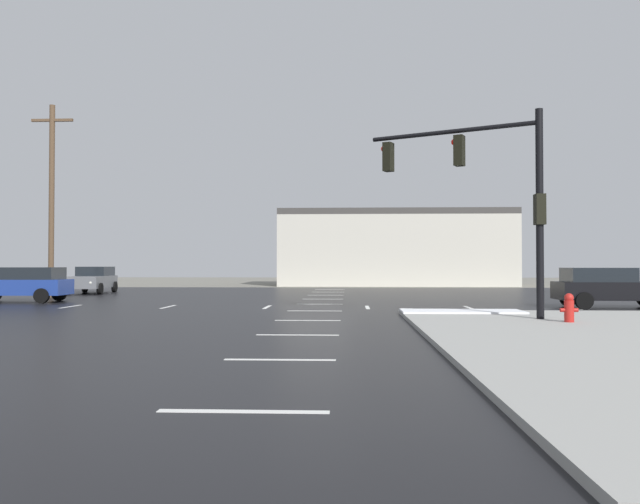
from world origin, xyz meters
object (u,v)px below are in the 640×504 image
(fire_hydrant, at_px, (569,308))
(utility_pole_far, at_px, (52,197))
(sedan_grey, at_px, (93,279))
(sedan_black, at_px, (611,287))
(traffic_signal_mast, at_px, (489,182))
(sedan_blue, at_px, (21,284))

(fire_hydrant, relative_size, utility_pole_far, 0.08)
(sedan_grey, height_order, utility_pole_far, utility_pole_far)
(sedan_black, relative_size, utility_pole_far, 0.45)
(traffic_signal_mast, bearing_deg, sedan_black, -108.62)
(sedan_black, xyz_separation_m, sedan_grey, (-25.50, 12.00, 0.00))
(sedan_black, relative_size, sedan_grey, 0.98)
(traffic_signal_mast, xyz_separation_m, utility_pole_far, (-19.80, 13.06, 1.02))
(sedan_blue, xyz_separation_m, sedan_grey, (-0.35, 9.04, 0.00))
(fire_hydrant, relative_size, sedan_grey, 0.17)
(fire_hydrant, xyz_separation_m, utility_pole_far, (-21.57, 14.77, 4.73))
(sedan_grey, distance_m, utility_pole_far, 6.53)
(utility_pole_far, bearing_deg, traffic_signal_mast, -33.41)
(traffic_signal_mast, bearing_deg, sedan_blue, 2.29)
(sedan_blue, relative_size, sedan_black, 1.00)
(sedan_blue, xyz_separation_m, sedan_black, (25.15, -2.97, 0.00))
(sedan_blue, xyz_separation_m, utility_pole_far, (-0.64, 4.23, 4.42))
(sedan_black, bearing_deg, fire_hydrant, -118.41)
(sedan_blue, distance_m, sedan_black, 25.33)
(traffic_signal_mast, relative_size, utility_pole_far, 0.61)
(fire_hydrant, bearing_deg, sedan_black, 60.88)
(sedan_grey, xyz_separation_m, utility_pole_far, (-0.29, -4.80, 4.42))
(traffic_signal_mast, distance_m, sedan_black, 9.04)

